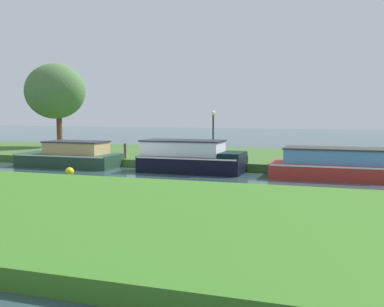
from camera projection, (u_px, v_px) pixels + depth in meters
ground_plane at (134, 173)px, 22.20m from camera, size 120.00×120.00×0.00m
riverbank_far at (183, 156)px, 28.78m from camera, size 72.00×10.00×0.40m
riverbank_near at (0, 204)px, 13.69m from camera, size 72.00×10.00×0.40m
black_barge at (190, 158)px, 22.49m from camera, size 4.99×2.27×1.54m
forest_narrowboat at (71, 156)px, 24.63m from camera, size 5.42×2.19×1.37m
red_cruiser at (339, 165)px, 20.31m from camera, size 5.96×2.34×1.34m
willow_tree_left at (55, 91)px, 33.20m from camera, size 4.56×3.56×5.92m
lamp_post at (213, 128)px, 24.91m from camera, size 0.24×0.24×2.56m
mooring_post_near at (125, 151)px, 25.06m from camera, size 0.14×0.14×0.81m
channel_buoy at (70, 172)px, 21.17m from camera, size 0.39×0.39×0.39m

